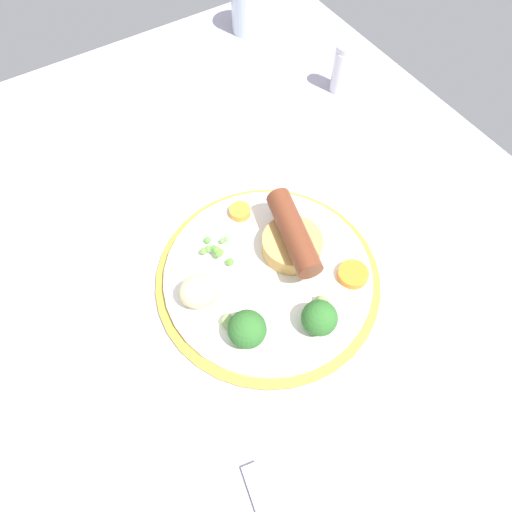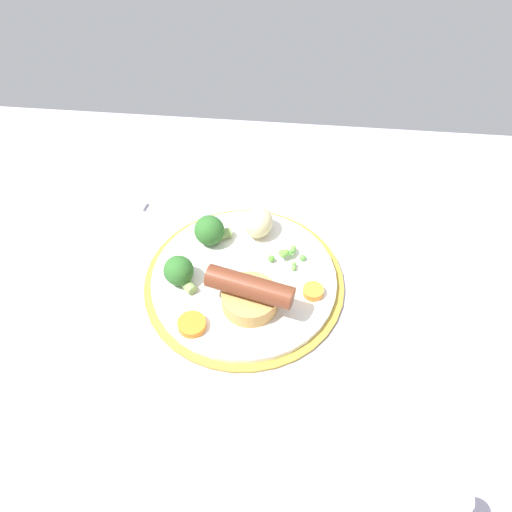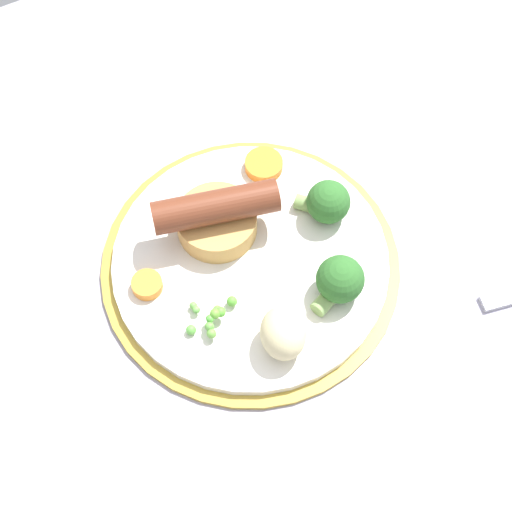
# 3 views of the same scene
# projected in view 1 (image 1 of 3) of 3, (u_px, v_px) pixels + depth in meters

# --- Properties ---
(dining_table) EXTENTS (1.10, 0.80, 0.03)m
(dining_table) POSITION_uv_depth(u_px,v_px,m) (279.00, 267.00, 0.61)
(dining_table) COLOR #9E99AD
(dining_table) RESTS_ON ground
(dinner_plate) EXTENTS (0.28, 0.28, 0.01)m
(dinner_plate) POSITION_uv_depth(u_px,v_px,m) (268.00, 277.00, 0.57)
(dinner_plate) COLOR #B79333
(dinner_plate) RESTS_ON dining_table
(sausage_pudding) EXTENTS (0.12, 0.08, 0.06)m
(sausage_pudding) POSITION_uv_depth(u_px,v_px,m) (293.00, 240.00, 0.56)
(sausage_pudding) COLOR tan
(sausage_pudding) RESTS_ON dinner_plate
(pea_pile) EXTENTS (0.05, 0.04, 0.02)m
(pea_pile) POSITION_uv_depth(u_px,v_px,m) (217.00, 250.00, 0.57)
(pea_pile) COLOR #5AB537
(pea_pile) RESTS_ON dinner_plate
(broccoli_floret_near) EXTENTS (0.06, 0.04, 0.04)m
(broccoli_floret_near) POSITION_uv_depth(u_px,v_px,m) (246.00, 329.00, 0.51)
(broccoli_floret_near) COLOR #2D6628
(broccoli_floret_near) RESTS_ON dinner_plate
(broccoli_floret_far) EXTENTS (0.05, 0.05, 0.04)m
(broccoli_floret_far) POSITION_uv_depth(u_px,v_px,m) (320.00, 317.00, 0.52)
(broccoli_floret_far) COLOR #2D6628
(broccoli_floret_far) RESTS_ON dinner_plate
(potato_chunk_0) EXTENTS (0.05, 0.06, 0.04)m
(potato_chunk_0) POSITION_uv_depth(u_px,v_px,m) (199.00, 291.00, 0.53)
(potato_chunk_0) COLOR beige
(potato_chunk_0) RESTS_ON dinner_plate
(carrot_slice_1) EXTENTS (0.03, 0.03, 0.01)m
(carrot_slice_1) POSITION_uv_depth(u_px,v_px,m) (240.00, 212.00, 0.61)
(carrot_slice_1) COLOR orange
(carrot_slice_1) RESTS_ON dinner_plate
(carrot_slice_2) EXTENTS (0.05, 0.05, 0.01)m
(carrot_slice_2) POSITION_uv_depth(u_px,v_px,m) (353.00, 274.00, 0.56)
(carrot_slice_2) COLOR orange
(carrot_slice_2) RESTS_ON dinner_plate
(drinking_glass) EXTENTS (0.07, 0.07, 0.09)m
(drinking_glass) POSITION_uv_depth(u_px,v_px,m) (250.00, 7.00, 0.82)
(drinking_glass) COLOR silver
(drinking_glass) RESTS_ON dining_table
(salt_shaker) EXTENTS (0.03, 0.03, 0.08)m
(salt_shaker) POSITION_uv_depth(u_px,v_px,m) (342.00, 69.00, 0.73)
(salt_shaker) COLOR silver
(salt_shaker) RESTS_ON dining_table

